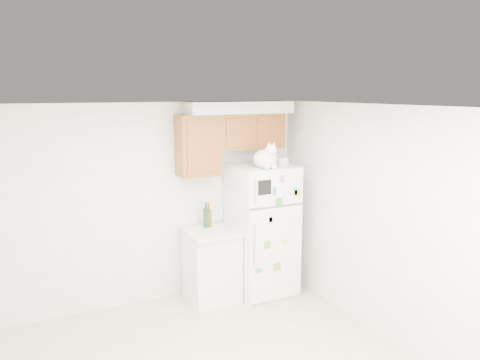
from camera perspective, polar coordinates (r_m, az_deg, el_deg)
room_shell at (r=4.25m, az=-2.17°, el=-2.26°), size 3.84×4.04×2.52m
refrigerator at (r=6.14m, az=2.72°, el=-6.06°), size 0.76×0.78×1.70m
base_counter at (r=6.05m, az=-3.49°, el=-10.23°), size 0.64×0.64×0.92m
cat at (r=5.72m, az=3.23°, el=2.69°), size 0.33×0.48×0.34m
storage_box_back at (r=6.20m, az=3.74°, el=2.60°), size 0.21×0.19×0.10m
storage_box_front at (r=6.01m, az=5.04°, el=2.27°), size 0.17×0.14×0.09m
bottle_green at (r=5.97m, az=-4.16°, el=-4.23°), size 0.08×0.08×0.33m
bottle_amber at (r=5.99m, az=-3.84°, el=-4.26°), size 0.07×0.07×0.31m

